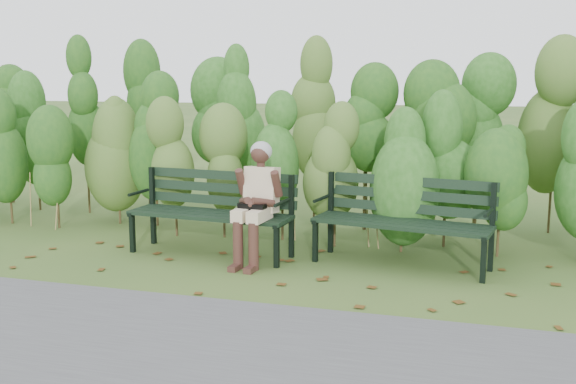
# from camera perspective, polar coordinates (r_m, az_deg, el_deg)

# --- Properties ---
(ground) EXTENTS (80.00, 80.00, 0.00)m
(ground) POSITION_cam_1_polar(r_m,az_deg,el_deg) (6.68, -0.85, -6.84)
(ground) COLOR #395823
(footpath) EXTENTS (60.00, 2.50, 0.01)m
(footpath) POSITION_cam_1_polar(r_m,az_deg,el_deg) (4.75, -8.97, -14.01)
(footpath) COLOR #474749
(footpath) RESTS_ON ground
(hedge_band) EXTENTS (11.04, 1.67, 2.42)m
(hedge_band) POSITION_cam_1_polar(r_m,az_deg,el_deg) (8.22, 2.98, 5.21)
(hedge_band) COLOR #47381E
(hedge_band) RESTS_ON ground
(leaf_litter) EXTENTS (5.98, 2.20, 0.01)m
(leaf_litter) POSITION_cam_1_polar(r_m,az_deg,el_deg) (6.53, -0.04, -7.21)
(leaf_litter) COLOR #573714
(leaf_litter) RESTS_ON ground
(bench_left) EXTENTS (1.82, 0.72, 0.89)m
(bench_left) POSITION_cam_1_polar(r_m,az_deg,el_deg) (7.35, -6.27, -1.15)
(bench_left) COLOR black
(bench_left) RESTS_ON ground
(bench_right) EXTENTS (1.86, 0.86, 0.89)m
(bench_right) POSITION_cam_1_polar(r_m,az_deg,el_deg) (6.96, 9.82, -1.85)
(bench_right) COLOR black
(bench_right) RESTS_ON ground
(seated_woman) EXTENTS (0.49, 0.72, 1.25)m
(seated_woman) POSITION_cam_1_polar(r_m,az_deg,el_deg) (6.91, -2.66, -0.23)
(seated_woman) COLOR beige
(seated_woman) RESTS_ON ground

